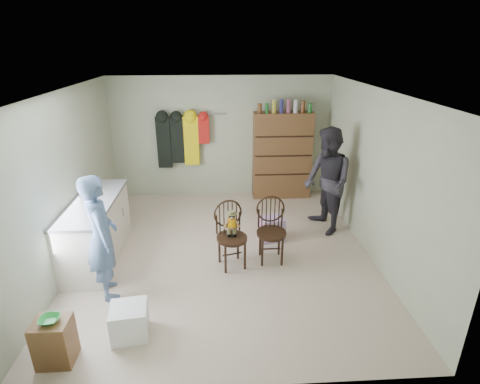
{
  "coord_description": "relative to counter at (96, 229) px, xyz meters",
  "views": [
    {
      "loc": [
        -0.06,
        -5.15,
        3.12
      ],
      "look_at": [
        0.25,
        0.2,
        0.95
      ],
      "focal_mm": 28.0,
      "sensor_mm": 36.0,
      "label": 1
    }
  ],
  "objects": [
    {
      "name": "stool",
      "position": [
        0.16,
        -2.07,
        -0.22
      ],
      "size": [
        0.36,
        0.31,
        0.51
      ],
      "primitive_type": "cube",
      "color": "brown",
      "rests_on": "ground"
    },
    {
      "name": "person_left",
      "position": [
        0.39,
        -0.93,
        0.36
      ],
      "size": [
        0.62,
        0.72,
        1.67
      ],
      "primitive_type": "imported",
      "rotation": [
        0.0,
        0.0,
        2.0
      ],
      "color": "slate",
      "rests_on": "ground"
    },
    {
      "name": "bowl",
      "position": [
        0.16,
        -2.07,
        0.06
      ],
      "size": [
        0.2,
        0.2,
        0.05
      ],
      "primitive_type": "imported",
      "color": "green",
      "rests_on": "stool"
    },
    {
      "name": "plastic_tub",
      "position": [
        0.84,
        -1.73,
        -0.28
      ],
      "size": [
        0.45,
        0.43,
        0.38
      ],
      "primitive_type": "cube",
      "rotation": [
        0.0,
        0.0,
        0.13
      ],
      "color": "white",
      "rests_on": "ground"
    },
    {
      "name": "person_right",
      "position": [
        3.71,
        0.68,
        0.44
      ],
      "size": [
        0.87,
        1.02,
        1.83
      ],
      "primitive_type": "imported",
      "rotation": [
        0.0,
        0.0,
        -1.35
      ],
      "color": "#2D2B33",
      "rests_on": "ground"
    },
    {
      "name": "counter",
      "position": [
        0.0,
        0.0,
        0.0
      ],
      "size": [
        0.64,
        1.86,
        0.94
      ],
      "color": "silver",
      "rests_on": "ground"
    },
    {
      "name": "dresser",
      "position": [
        3.2,
        2.3,
        0.44
      ],
      "size": [
        1.2,
        0.39,
        2.08
      ],
      "color": "brown",
      "rests_on": "ground"
    },
    {
      "name": "chair_front",
      "position": [
        2.04,
        -0.33,
        0.11
      ],
      "size": [
        0.55,
        0.55,
        1.0
      ],
      "rotation": [
        0.0,
        0.0,
        0.28
      ],
      "color": "black",
      "rests_on": "ground"
    },
    {
      "name": "coat_rack",
      "position": [
        1.12,
        2.38,
        0.78
      ],
      "size": [
        1.42,
        0.12,
        1.09
      ],
      "color": "#99999E",
      "rests_on": "ground"
    },
    {
      "name": "ground_plane",
      "position": [
        1.95,
        0.0,
        -0.47
      ],
      "size": [
        5.0,
        5.0,
        0.0
      ],
      "primitive_type": "plane",
      "color": "beige",
      "rests_on": "ground"
    },
    {
      "name": "chair_far",
      "position": [
        2.64,
        -0.2,
        0.06
      ],
      "size": [
        0.44,
        0.44,
        1.0
      ],
      "rotation": [
        0.0,
        0.0,
        -0.0
      ],
      "color": "black",
      "rests_on": "ground"
    },
    {
      "name": "room_walls",
      "position": [
        1.95,
        0.53,
        1.11
      ],
      "size": [
        5.0,
        5.0,
        5.0
      ],
      "color": "#B3B99B",
      "rests_on": "ground"
    },
    {
      "name": "striped_bag",
      "position": [
        2.75,
        0.38,
        -0.27
      ],
      "size": [
        0.43,
        0.37,
        0.4
      ],
      "primitive_type": "cube",
      "rotation": [
        0.0,
        0.0,
        0.2
      ],
      "color": "pink",
      "rests_on": "ground"
    }
  ]
}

